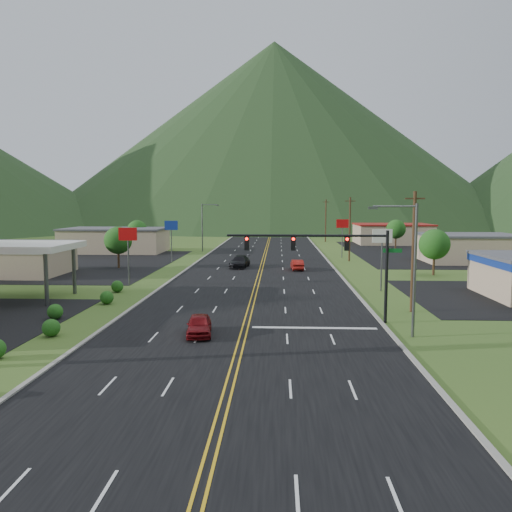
{
  "coord_description": "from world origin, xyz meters",
  "views": [
    {
      "loc": [
        2.39,
        -23.43,
        8.97
      ],
      "look_at": [
        0.46,
        19.16,
        4.5
      ],
      "focal_mm": 35.0,
      "sensor_mm": 36.0,
      "label": 1
    }
  ],
  "objects_px": {
    "streetlight_west": "(204,224)",
    "car_red_far": "(297,265)",
    "traffic_signal": "(333,253)",
    "car_red_near": "(199,325)",
    "gas_canopy": "(18,248)",
    "car_dark_mid": "(240,262)",
    "streetlight_east": "(410,261)"
  },
  "relations": [
    {
      "from": "traffic_signal",
      "to": "car_red_near",
      "type": "xyz_separation_m",
      "value": [
        -9.48,
        -4.28,
        -4.63
      ]
    },
    {
      "from": "car_dark_mid",
      "to": "car_red_far",
      "type": "xyz_separation_m",
      "value": [
        7.99,
        -2.26,
        -0.09
      ]
    },
    {
      "from": "streetlight_west",
      "to": "car_red_far",
      "type": "distance_m",
      "value": 31.26
    },
    {
      "from": "car_red_far",
      "to": "traffic_signal",
      "type": "bearing_deg",
      "value": 89.36
    },
    {
      "from": "car_dark_mid",
      "to": "streetlight_east",
      "type": "bearing_deg",
      "value": -61.04
    },
    {
      "from": "gas_canopy",
      "to": "car_red_near",
      "type": "distance_m",
      "value": 23.01
    },
    {
      "from": "car_dark_mid",
      "to": "car_red_far",
      "type": "relative_size",
      "value": 1.29
    },
    {
      "from": "traffic_signal",
      "to": "gas_canopy",
      "type": "relative_size",
      "value": 1.31
    },
    {
      "from": "car_red_near",
      "to": "gas_canopy",
      "type": "bearing_deg",
      "value": 140.04
    },
    {
      "from": "streetlight_east",
      "to": "car_red_far",
      "type": "height_order",
      "value": "streetlight_east"
    },
    {
      "from": "car_red_near",
      "to": "car_dark_mid",
      "type": "bearing_deg",
      "value": 83.01
    },
    {
      "from": "streetlight_west",
      "to": "traffic_signal",
      "type": "bearing_deg",
      "value": -72.03
    },
    {
      "from": "traffic_signal",
      "to": "car_red_near",
      "type": "bearing_deg",
      "value": -155.7
    },
    {
      "from": "streetlight_west",
      "to": "car_dark_mid",
      "type": "bearing_deg",
      "value": -70.1
    },
    {
      "from": "streetlight_west",
      "to": "car_red_far",
      "type": "xyz_separation_m",
      "value": [
        16.61,
        -26.09,
        -4.48
      ]
    },
    {
      "from": "streetlight_west",
      "to": "car_dark_mid",
      "type": "relative_size",
      "value": 1.65
    },
    {
      "from": "streetlight_east",
      "to": "car_red_far",
      "type": "distance_m",
      "value": 34.77
    },
    {
      "from": "streetlight_west",
      "to": "streetlight_east",
      "type": "bearing_deg",
      "value": -69.14
    },
    {
      "from": "car_dark_mid",
      "to": "traffic_signal",
      "type": "bearing_deg",
      "value": -66.01
    },
    {
      "from": "traffic_signal",
      "to": "gas_canopy",
      "type": "xyz_separation_m",
      "value": [
        -28.48,
        8.0,
        -0.46
      ]
    },
    {
      "from": "traffic_signal",
      "to": "car_dark_mid",
      "type": "relative_size",
      "value": 2.4
    },
    {
      "from": "traffic_signal",
      "to": "car_red_far",
      "type": "height_order",
      "value": "traffic_signal"
    },
    {
      "from": "streetlight_east",
      "to": "car_dark_mid",
      "type": "distance_m",
      "value": 39.11
    },
    {
      "from": "streetlight_east",
      "to": "streetlight_west",
      "type": "bearing_deg",
      "value": 110.86
    },
    {
      "from": "traffic_signal",
      "to": "streetlight_west",
      "type": "height_order",
      "value": "streetlight_west"
    },
    {
      "from": "traffic_signal",
      "to": "car_red_near",
      "type": "height_order",
      "value": "traffic_signal"
    },
    {
      "from": "traffic_signal",
      "to": "streetlight_east",
      "type": "bearing_deg",
      "value": -40.39
    },
    {
      "from": "car_red_near",
      "to": "car_dark_mid",
      "type": "relative_size",
      "value": 0.75
    },
    {
      "from": "streetlight_west",
      "to": "car_dark_mid",
      "type": "xyz_separation_m",
      "value": [
        8.63,
        -23.83,
        -4.39
      ]
    },
    {
      "from": "traffic_signal",
      "to": "streetlight_east",
      "type": "relative_size",
      "value": 1.46
    },
    {
      "from": "streetlight_east",
      "to": "gas_canopy",
      "type": "bearing_deg",
      "value": 160.12
    },
    {
      "from": "car_dark_mid",
      "to": "car_red_far",
      "type": "bearing_deg",
      "value": -8.33
    }
  ]
}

